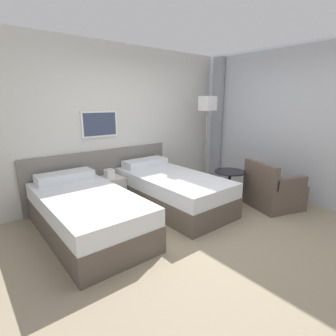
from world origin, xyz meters
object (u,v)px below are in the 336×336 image
Objects in this scene: bed_near_window at (171,190)px; floor_lamp at (207,110)px; armchair at (273,191)px; side_table at (229,181)px; nightstand at (110,190)px; bed_near_door at (87,213)px.

floor_lamp reaches higher than bed_near_window.
floor_lamp reaches higher than armchair.
floor_lamp is 3.11× the size of side_table.
nightstand is at bearing 66.55° from armchair.
bed_near_window is 1.70m from armchair.
side_table is at bearing -33.71° from bed_near_window.
side_table is at bearing -13.48° from bed_near_door.
bed_near_door is 2.98m from armchair.
armchair is at bearing -42.18° from nightstand.
bed_near_window is at bearing 146.29° from side_table.
armchair is at bearing -48.25° from side_table.
bed_near_window is 1.12× the size of floor_lamp.
floor_lamp reaches higher than nightstand.
armchair is (2.04, -1.85, 0.02)m from nightstand.
armchair is (1.30, -1.08, -0.02)m from bed_near_window.
bed_near_door reaches higher than side_table.
armchair is at bearing -21.35° from bed_near_door.
nightstand is at bearing 171.37° from floor_lamp.
side_table is 0.64× the size of armchair.
bed_near_window is 3.33× the size of nightstand.
armchair reaches higher than bed_near_door.
nightstand is at bearing 46.01° from bed_near_door.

